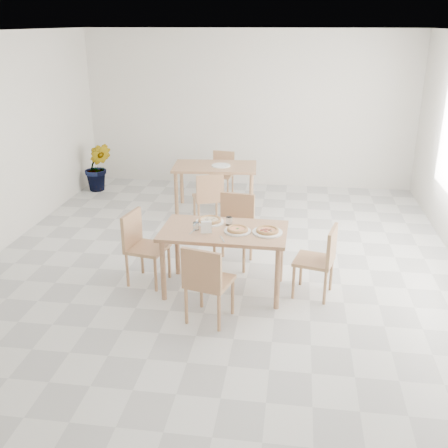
# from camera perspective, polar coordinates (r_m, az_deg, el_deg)

# --- Properties ---
(main_table) EXTENTS (1.41, 0.82, 0.75)m
(main_table) POSITION_cam_1_polar(r_m,az_deg,el_deg) (5.83, 0.00, -1.44)
(main_table) COLOR tan
(main_table) RESTS_ON ground
(chair_south) EXTENTS (0.52, 0.52, 0.86)m
(chair_south) POSITION_cam_1_polar(r_m,az_deg,el_deg) (5.27, -1.95, -6.02)
(chair_south) COLOR tan
(chair_south) RESTS_ON ground
(chair_north) EXTENTS (0.50, 0.50, 0.89)m
(chair_north) POSITION_cam_1_polar(r_m,az_deg,el_deg) (6.59, 1.20, -0.04)
(chair_north) COLOR tan
(chair_north) RESTS_ON ground
(chair_west) EXTENTS (0.50, 0.50, 0.86)m
(chair_west) POSITION_cam_1_polar(r_m,az_deg,el_deg) (6.18, -9.02, -2.00)
(chair_west) COLOR tan
(chair_west) RESTS_ON ground
(chair_east) EXTENTS (0.49, 0.49, 0.83)m
(chair_east) POSITION_cam_1_polar(r_m,az_deg,el_deg) (5.88, 10.53, -3.52)
(chair_east) COLOR tan
(chair_east) RESTS_ON ground
(plate_margherita) EXTENTS (0.29, 0.29, 0.02)m
(plate_margherita) POSITION_cam_1_polar(r_m,az_deg,el_deg) (5.74, 1.48, -0.78)
(plate_margherita) COLOR white
(plate_margherita) RESTS_ON main_table
(plate_mushroom) EXTENTS (0.32, 0.32, 0.02)m
(plate_mushroom) POSITION_cam_1_polar(r_m,az_deg,el_deg) (6.00, -1.56, 0.25)
(plate_mushroom) COLOR white
(plate_mushroom) RESTS_ON main_table
(plate_pepperoni) EXTENTS (0.33, 0.33, 0.02)m
(plate_pepperoni) POSITION_cam_1_polar(r_m,az_deg,el_deg) (5.73, 4.75, -0.89)
(plate_pepperoni) COLOR white
(plate_pepperoni) RESTS_ON main_table
(pizza_margherita) EXTENTS (0.30, 0.30, 0.03)m
(pizza_margherita) POSITION_cam_1_polar(r_m,az_deg,el_deg) (5.73, 1.48, -0.57)
(pizza_margherita) COLOR #ECB46F
(pizza_margherita) RESTS_ON plate_margherita
(pizza_mushroom) EXTENTS (0.35, 0.35, 0.03)m
(pizza_mushroom) POSITION_cam_1_polar(r_m,az_deg,el_deg) (6.00, -1.56, 0.45)
(pizza_mushroom) COLOR #ECB46F
(pizza_mushroom) RESTS_ON plate_mushroom
(pizza_pepperoni) EXTENTS (0.33, 0.33, 0.03)m
(pizza_pepperoni) POSITION_cam_1_polar(r_m,az_deg,el_deg) (5.72, 4.75, -0.68)
(pizza_pepperoni) COLOR #ECB46F
(pizza_pepperoni) RESTS_ON plate_pepperoni
(tumbler_a) EXTENTS (0.07, 0.07, 0.09)m
(tumbler_a) POSITION_cam_1_polar(r_m,az_deg,el_deg) (5.92, 0.55, 0.33)
(tumbler_a) COLOR white
(tumbler_a) RESTS_ON main_table
(tumbler_b) EXTENTS (0.07, 0.07, 0.09)m
(tumbler_b) POSITION_cam_1_polar(r_m,az_deg,el_deg) (5.78, -3.07, -0.24)
(tumbler_b) COLOR white
(tumbler_b) RESTS_ON main_table
(napkin_holder) EXTENTS (0.14, 0.09, 0.14)m
(napkin_holder) POSITION_cam_1_polar(r_m,az_deg,el_deg) (5.68, -1.94, -0.40)
(napkin_holder) COLOR silver
(napkin_holder) RESTS_ON main_table
(fork_a) EXTENTS (0.08, 0.18, 0.01)m
(fork_a) POSITION_cam_1_polar(r_m,az_deg,el_deg) (5.54, -0.19, -1.65)
(fork_a) COLOR silver
(fork_a) RESTS_ON main_table
(fork_b) EXTENTS (0.05, 0.17, 0.01)m
(fork_b) POSITION_cam_1_polar(r_m,az_deg,el_deg) (5.75, -3.42, -0.82)
(fork_b) COLOR silver
(fork_b) RESTS_ON main_table
(second_table) EXTENTS (1.37, 0.85, 0.75)m
(second_table) POSITION_cam_1_polar(r_m,az_deg,el_deg) (8.45, -0.99, 5.75)
(second_table) COLOR tan
(second_table) RESTS_ON ground
(chair_back_s) EXTENTS (0.53, 0.53, 0.83)m
(chair_back_s) POSITION_cam_1_polar(r_m,az_deg,el_deg) (7.81, -1.67, 3.11)
(chair_back_s) COLOR tan
(chair_back_s) RESTS_ON ground
(chair_back_n) EXTENTS (0.43, 0.43, 0.78)m
(chair_back_n) POSITION_cam_1_polar(r_m,az_deg,el_deg) (9.25, -0.19, 5.83)
(chair_back_n) COLOR tan
(chair_back_n) RESTS_ON ground
(plate_empty) EXTENTS (0.30, 0.30, 0.02)m
(plate_empty) POSITION_cam_1_polar(r_m,az_deg,el_deg) (8.39, -0.34, 6.38)
(plate_empty) COLOR white
(plate_empty) RESTS_ON second_table
(potted_plant) EXTENTS (0.56, 0.49, 0.88)m
(potted_plant) POSITION_cam_1_polar(r_m,az_deg,el_deg) (9.80, -13.55, 6.06)
(potted_plant) COLOR #2F671E
(potted_plant) RESTS_ON ground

